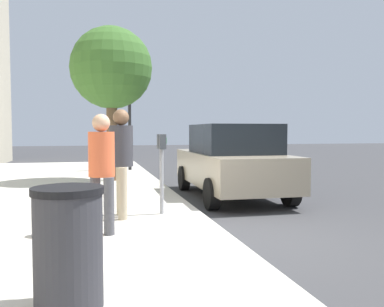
# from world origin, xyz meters

# --- Properties ---
(ground_plane) EXTENTS (80.00, 80.00, 0.00)m
(ground_plane) POSITION_xyz_m (0.00, 0.00, 0.00)
(ground_plane) COLOR #38383A
(ground_plane) RESTS_ON ground
(sidewalk_slab) EXTENTS (28.00, 6.00, 0.15)m
(sidewalk_slab) POSITION_xyz_m (0.00, 3.00, 0.07)
(sidewalk_slab) COLOR #B7B2A8
(sidewalk_slab) RESTS_ON ground_plane
(parking_meter) EXTENTS (0.36, 0.12, 1.41)m
(parking_meter) POSITION_xyz_m (1.21, 0.72, 1.17)
(parking_meter) COLOR gray
(parking_meter) RESTS_ON sidewalk_slab
(pedestrian_at_meter) EXTENTS (0.55, 0.40, 1.83)m
(pedestrian_at_meter) POSITION_xyz_m (1.11, 1.43, 1.24)
(pedestrian_at_meter) COLOR tan
(pedestrian_at_meter) RESTS_ON sidewalk_slab
(pedestrian_bystander) EXTENTS (0.47, 0.37, 1.71)m
(pedestrian_bystander) POSITION_xyz_m (0.11, 1.77, 1.15)
(pedestrian_bystander) COLOR #47474C
(pedestrian_bystander) RESTS_ON sidewalk_slab
(parked_sedan_near) EXTENTS (4.43, 2.02, 1.77)m
(parked_sedan_near) POSITION_xyz_m (3.45, -1.35, 0.89)
(parked_sedan_near) COLOR gray
(parked_sedan_near) RESTS_ON ground_plane
(street_tree) EXTENTS (2.39, 2.39, 4.51)m
(street_tree) POSITION_xyz_m (6.44, 1.35, 3.43)
(street_tree) COLOR brown
(street_tree) RESTS_ON sidewalk_slab
(traffic_signal) EXTENTS (0.24, 0.44, 3.60)m
(traffic_signal) POSITION_xyz_m (9.57, 0.47, 2.58)
(traffic_signal) COLOR black
(traffic_signal) RESTS_ON sidewalk_slab
(trash_bin) EXTENTS (0.59, 0.59, 1.01)m
(trash_bin) POSITION_xyz_m (-2.41, 2.09, 0.66)
(trash_bin) COLOR #2D2D33
(trash_bin) RESTS_ON sidewalk_slab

